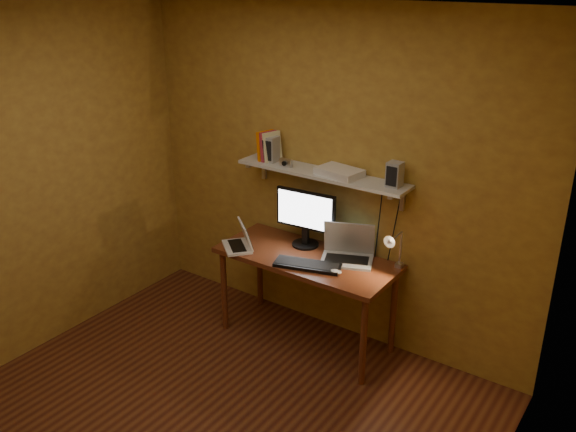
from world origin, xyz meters
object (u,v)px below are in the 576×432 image
Objects in this scene: laptop at (348,250)px; monitor at (306,215)px; desk_lamp at (394,247)px; keyboard at (308,265)px; netbook at (241,241)px; wall_shelf at (322,174)px; speaker_right at (395,174)px; desk at (306,266)px; speaker_left at (270,149)px; router at (339,172)px; shelf_camera at (286,163)px; mouse at (335,272)px.

monitor is at bearing 154.42° from laptop.
desk_lamp is at bearing -6.94° from monitor.
netbook is at bearing 165.19° from keyboard.
desk_lamp reaches higher than netbook.
keyboard is at bearing -73.04° from wall_shelf.
speaker_right is (1.10, 0.37, 0.66)m from netbook.
speaker_left is (-0.47, 0.19, 0.81)m from desk.
shelf_camera is at bearing -173.19° from router.
shelf_camera is at bearing 127.17° from keyboard.
keyboard is at bearing -58.79° from monitor.
router is at bearing 0.18° from wall_shelf.
keyboard is 5.21× the size of mouse.
desk is at bearing -128.26° from router.
wall_shelf reaches higher than monitor.
laptop is 4.84× the size of mouse.
desk is 7.87× the size of speaker_right.
wall_shelf is 3.73× the size of desk_lamp.
speaker_left reaches higher than netbook.
laptop is at bearing 81.83° from mouse.
speaker_right reaches higher than router.
speaker_left is (-1.13, 0.07, 0.52)m from desk_lamp.
netbook is at bearing 178.67° from laptop.
desk is at bearing -176.50° from laptop.
speaker_right reaches higher than shelf_camera.
mouse is 0.89× the size of shelf_camera.
shelf_camera is 0.33× the size of router.
desk is at bearing 140.23° from mouse.
router is (0.27, 0.04, 0.40)m from monitor.
laptop reaches higher than mouse.
keyboard is 0.73m from router.
wall_shelf is at bearing -2.74° from speaker_left.
speaker_right is 0.55× the size of router.
mouse is at bearing -44.27° from wall_shelf.
netbook is 0.93× the size of desk_lamp.
laptop is 1.22× the size of desk_lamp.
shelf_camera reaches higher than mouse.
shelf_camera reaches higher than netbook.
router reaches higher than netbook.
speaker_left reaches higher than router.
router is at bearing 100.15° from mouse.
mouse is (0.23, 0.02, 0.00)m from keyboard.
desk is 0.78m from router.
laptop is at bearing 40.93° from keyboard.
laptop is at bearing -24.16° from router.
mouse is (0.33, -0.32, -0.59)m from wall_shelf.
netbook is at bearing -165.88° from desk_lamp.
keyboard is at bearing -35.95° from shelf_camera.
netbook is 0.76m from speaker_left.
speaker_left is at bearing 124.61° from netbook.
desk_lamp is at bearing -24.11° from laptop.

